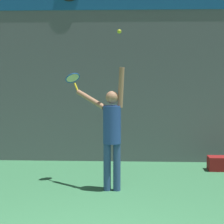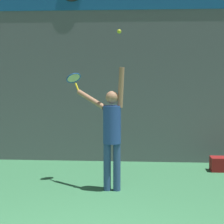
% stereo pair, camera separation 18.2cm
% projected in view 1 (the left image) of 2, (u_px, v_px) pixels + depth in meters
% --- Properties ---
extents(back_wall, '(18.00, 0.10, 5.00)m').
position_uv_depth(back_wall, '(110.00, 55.00, 9.40)').
color(back_wall, slate).
rests_on(back_wall, ground_plane).
extents(tennis_player, '(0.92, 0.61, 2.18)m').
position_uv_depth(tennis_player, '(111.00, 130.00, 7.11)').
color(tennis_player, '#2D4C7F').
rests_on(tennis_player, ground_plane).
extents(tennis_racket, '(0.37, 0.37, 0.36)m').
position_uv_depth(tennis_racket, '(73.00, 79.00, 7.62)').
color(tennis_racket, yellow).
extents(tennis_ball, '(0.07, 0.07, 0.07)m').
position_uv_depth(tennis_ball, '(119.00, 31.00, 6.89)').
color(tennis_ball, '#CCDB2D').
extents(equipment_bag, '(0.67, 0.33, 0.30)m').
position_uv_depth(equipment_bag, '(224.00, 163.00, 8.68)').
color(equipment_bag, maroon).
rests_on(equipment_bag, ground_plane).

